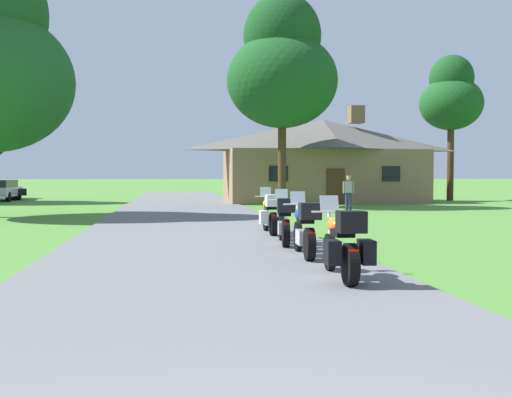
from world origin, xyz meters
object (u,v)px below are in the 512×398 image
(tree_right_of_lodge, at_px, (451,97))
(parked_silver_suv_far_left, at_px, (0,189))
(motorcycle_orange_nearest_to_camera, at_px, (343,245))
(tree_by_lodge_front, at_px, (282,68))
(motorcycle_yellow_farthest_in_row, at_px, (271,214))
(motorcycle_blue_second_in_row, at_px, (305,229))
(motorcycle_black_third_in_row, at_px, (284,221))
(bystander_gray_shirt_near_lodge, at_px, (348,191))

(tree_right_of_lodge, xyz_separation_m, parked_silver_suv_far_left, (-29.83, 3.69, -6.18))
(motorcycle_orange_nearest_to_camera, distance_m, tree_by_lodge_front, 23.54)
(tree_right_of_lodge, distance_m, parked_silver_suv_far_left, 30.68)
(motorcycle_yellow_farthest_in_row, bearing_deg, motorcycle_blue_second_in_row, -90.13)
(motorcycle_black_third_in_row, bearing_deg, motorcycle_orange_nearest_to_camera, -83.36)
(motorcycle_orange_nearest_to_camera, bearing_deg, motorcycle_black_third_in_row, 93.18)
(motorcycle_black_third_in_row, xyz_separation_m, tree_by_lodge_front, (3.21, 17.41, 6.83))
(motorcycle_black_third_in_row, xyz_separation_m, motorcycle_yellow_farthest_in_row, (0.10, 2.52, -0.01))
(tree_right_of_lodge, bearing_deg, bystander_gray_shirt_near_lodge, -136.16)
(tree_by_lodge_front, bearing_deg, motorcycle_orange_nearest_to_camera, -98.19)
(motorcycle_blue_second_in_row, bearing_deg, tree_by_lodge_front, 84.13)
(bystander_gray_shirt_near_lodge, bearing_deg, motorcycle_yellow_farthest_in_row, -99.10)
(motorcycle_blue_second_in_row, distance_m, parked_silver_suv_far_left, 32.62)
(motorcycle_black_third_in_row, relative_size, parked_silver_suv_far_left, 0.45)
(motorcycle_blue_second_in_row, height_order, tree_by_lodge_front, tree_by_lodge_front)
(motorcycle_blue_second_in_row, relative_size, motorcycle_yellow_farthest_in_row, 1.00)
(motorcycle_orange_nearest_to_camera, height_order, parked_silver_suv_far_left, parked_silver_suv_far_left)
(parked_silver_suv_far_left, bearing_deg, bystander_gray_shirt_near_lodge, -34.92)
(bystander_gray_shirt_near_lodge, distance_m, tree_by_lodge_front, 7.80)
(bystander_gray_shirt_near_lodge, height_order, tree_by_lodge_front, tree_by_lodge_front)
(tree_by_lodge_front, bearing_deg, parked_silver_suv_far_left, 150.01)
(motorcycle_orange_nearest_to_camera, relative_size, tree_by_lodge_front, 0.18)
(motorcycle_orange_nearest_to_camera, height_order, tree_right_of_lodge, tree_right_of_lodge)
(motorcycle_black_third_in_row, height_order, bystander_gray_shirt_near_lodge, bystander_gray_shirt_near_lodge)
(motorcycle_blue_second_in_row, height_order, bystander_gray_shirt_near_lodge, bystander_gray_shirt_near_lodge)
(tree_by_lodge_front, height_order, parked_silver_suv_far_left, tree_by_lodge_front)
(motorcycle_orange_nearest_to_camera, xyz_separation_m, parked_silver_suv_far_left, (-13.95, 32.20, 0.17))
(motorcycle_yellow_farthest_in_row, xyz_separation_m, parked_silver_suv_far_left, (-14.05, 24.80, 0.17))
(motorcycle_blue_second_in_row, bearing_deg, motorcycle_orange_nearest_to_camera, -86.76)
(tree_right_of_lodge, relative_size, tree_by_lodge_front, 0.86)
(tree_by_lodge_front, distance_m, parked_silver_suv_far_left, 20.91)
(motorcycle_blue_second_in_row, relative_size, bystander_gray_shirt_near_lodge, 1.24)
(motorcycle_blue_second_in_row, height_order, tree_right_of_lodge, tree_right_of_lodge)
(motorcycle_black_third_in_row, bearing_deg, motorcycle_blue_second_in_row, -83.13)
(motorcycle_yellow_farthest_in_row, relative_size, bystander_gray_shirt_near_lodge, 1.24)
(motorcycle_blue_second_in_row, bearing_deg, tree_right_of_lodge, 61.82)
(tree_right_of_lodge, bearing_deg, motorcycle_yellow_farthest_in_row, -126.78)
(motorcycle_orange_nearest_to_camera, relative_size, motorcycle_blue_second_in_row, 1.00)
(bystander_gray_shirt_near_lodge, bearing_deg, tree_by_lodge_front, 145.67)
(motorcycle_black_third_in_row, height_order, motorcycle_yellow_farthest_in_row, same)
(motorcycle_orange_nearest_to_camera, xyz_separation_m, tree_by_lodge_front, (3.21, 22.30, 6.84))
(bystander_gray_shirt_near_lodge, xyz_separation_m, parked_silver_suv_far_left, (-19.83, 13.30, -0.17))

